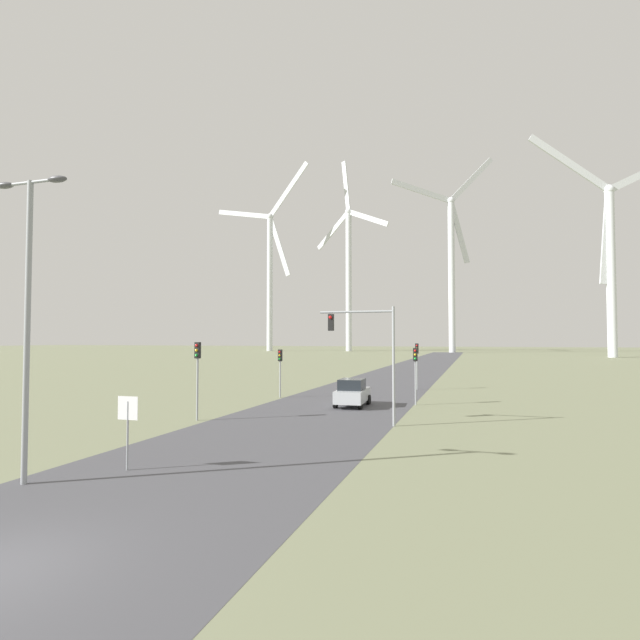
% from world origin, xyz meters
% --- Properties ---
extents(road_surface, '(10.00, 240.00, 0.01)m').
position_xyz_m(road_surface, '(0.00, 48.00, 0.00)').
color(road_surface, '#47474C').
rests_on(road_surface, ground).
extents(streetlamp, '(2.82, 0.32, 9.54)m').
position_xyz_m(streetlamp, '(-4.30, 4.65, 5.99)').
color(streetlamp, '#93999E').
rests_on(streetlamp, ground).
extents(stop_sign_near, '(0.81, 0.07, 2.52)m').
position_xyz_m(stop_sign_near, '(-2.34, 6.97, 1.76)').
color(stop_sign_near, '#93999E').
rests_on(stop_sign_near, ground).
extents(traffic_light_post_near_left, '(0.28, 0.34, 4.31)m').
position_xyz_m(traffic_light_post_near_left, '(-5.64, 16.87, 3.15)').
color(traffic_light_post_near_left, '#93999E').
rests_on(traffic_light_post_near_left, ground).
extents(traffic_light_post_near_right, '(0.28, 0.34, 3.87)m').
position_xyz_m(traffic_light_post_near_right, '(5.12, 26.99, 2.84)').
color(traffic_light_post_near_right, '#93999E').
rests_on(traffic_light_post_near_right, ground).
extents(traffic_light_post_mid_left, '(0.28, 0.34, 3.68)m').
position_xyz_m(traffic_light_post_mid_left, '(-5.33, 28.28, 2.70)').
color(traffic_light_post_mid_left, '#93999E').
rests_on(traffic_light_post_mid_left, ground).
extents(traffic_light_post_mid_right, '(0.28, 0.33, 4.10)m').
position_xyz_m(traffic_light_post_mid_right, '(4.06, 37.35, 3.00)').
color(traffic_light_post_mid_right, '#93999E').
rests_on(traffic_light_post_mid_right, ground).
extents(traffic_light_mast_overhead, '(4.04, 0.35, 6.18)m').
position_xyz_m(traffic_light_mast_overhead, '(3.66, 18.31, 4.35)').
color(traffic_light_mast_overhead, '#93999E').
rests_on(traffic_light_mast_overhead, ground).
extents(car_approaching, '(2.02, 4.19, 1.83)m').
position_xyz_m(car_approaching, '(1.16, 25.06, 0.91)').
color(car_approaching, '#B7BCC1').
rests_on(car_approaching, ground).
extents(wind_turbine_far_left, '(40.54, 6.77, 70.66)m').
position_xyz_m(wind_turbine_far_left, '(-65.85, 167.66, 32.11)').
color(wind_turbine_far_left, silver).
rests_on(wind_turbine_far_left, ground).
extents(wind_turbine_left, '(31.43, 16.36, 72.36)m').
position_xyz_m(wind_turbine_left, '(-36.23, 173.27, 31.90)').
color(wind_turbine_left, silver).
rests_on(wind_turbine_left, ground).
extents(wind_turbine_center, '(33.10, 18.37, 67.96)m').
position_xyz_m(wind_turbine_center, '(1.39, 166.80, 31.82)').
color(wind_turbine_center, silver).
rests_on(wind_turbine_center, ground).
extents(wind_turbine_right, '(39.87, 12.49, 55.69)m').
position_xyz_m(wind_turbine_right, '(41.09, 130.87, 26.66)').
color(wind_turbine_right, silver).
rests_on(wind_turbine_right, ground).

